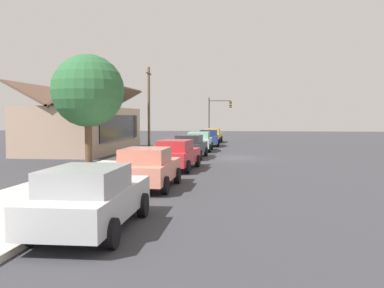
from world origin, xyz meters
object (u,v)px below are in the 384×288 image
object	(u,v)px
car_cherry	(177,154)
utility_pole_wooden	(149,105)
car_navy	(209,138)
traffic_light_main	(218,112)
car_mustard	(212,135)
car_silver	(91,198)
car_seafoam	(199,141)
car_charcoal	(190,146)
car_coral	(148,168)
shade_tree	(88,91)
fire_hydrant_red	(196,140)

from	to	relation	value
car_cherry	utility_pole_wooden	world-z (taller)	utility_pole_wooden
car_navy	traffic_light_main	distance (m)	11.38
car_mustard	traffic_light_main	size ratio (longest dim) A/B	0.83
car_silver	car_seafoam	xyz separation A→B (m)	(25.46, 0.20, -0.00)
car_charcoal	car_seafoam	size ratio (longest dim) A/B	0.99
car_coral	utility_pole_wooden	bearing A→B (deg)	12.86
car_seafoam	utility_pole_wooden	xyz separation A→B (m)	(4.86, 5.34, 3.11)
car_mustard	utility_pole_wooden	distance (m)	10.01
car_seafoam	shade_tree	distance (m)	12.03
car_seafoam	car_navy	xyz separation A→B (m)	(6.23, -0.25, -0.00)
car_navy	car_mustard	size ratio (longest dim) A/B	1.02
car_cherry	car_coral	bearing A→B (deg)	-177.98
car_navy	shade_tree	size ratio (longest dim) A/B	0.67
car_mustard	fire_hydrant_red	distance (m)	3.89
car_navy	shade_tree	world-z (taller)	shade_tree
car_seafoam	traffic_light_main	size ratio (longest dim) A/B	0.93
shade_tree	fire_hydrant_red	world-z (taller)	shade_tree
car_seafoam	car_navy	size ratio (longest dim) A/B	1.09
utility_pole_wooden	car_cherry	bearing A→B (deg)	-162.60
car_silver	car_charcoal	bearing A→B (deg)	-0.81
car_navy	utility_pole_wooden	bearing A→B (deg)	101.09
car_silver	car_cherry	world-z (taller)	same
shade_tree	utility_pole_wooden	world-z (taller)	utility_pole_wooden
traffic_light_main	utility_pole_wooden	xyz separation A→B (m)	(-12.44, 5.66, 0.44)
car_silver	car_charcoal	xyz separation A→B (m)	(19.18, 0.13, -0.00)
utility_pole_wooden	car_coral	bearing A→B (deg)	-167.18
car_seafoam	traffic_light_main	distance (m)	17.50
car_cherry	car_seafoam	distance (m)	12.97
shade_tree	car_coral	bearing A→B (deg)	-147.42
traffic_light_main	car_navy	bearing A→B (deg)	179.61
shade_tree	fire_hydrant_red	size ratio (longest dim) A/B	9.28
car_coral	traffic_light_main	bearing A→B (deg)	-0.30
car_silver	car_coral	size ratio (longest dim) A/B	1.12
car_navy	car_cherry	bearing A→B (deg)	177.25
car_navy	car_seafoam	bearing A→B (deg)	174.96
car_charcoal	traffic_light_main	distance (m)	23.73
shade_tree	car_cherry	bearing A→B (deg)	-116.66
car_navy	fire_hydrant_red	xyz separation A→B (m)	(2.83, 1.59, -0.32)
car_coral	car_seafoam	bearing A→B (deg)	0.37
car_cherry	fire_hydrant_red	distance (m)	22.09
car_navy	shade_tree	distance (m)	17.63
car_cherry	car_mustard	size ratio (longest dim) A/B	1.11
car_coral	car_cherry	distance (m)	6.11
car_silver	traffic_light_main	world-z (taller)	traffic_light_main
car_cherry	utility_pole_wooden	bearing A→B (deg)	20.73
car_navy	utility_pole_wooden	distance (m)	6.54
car_charcoal	car_mustard	distance (m)	18.97
car_silver	car_seafoam	distance (m)	25.46
car_charcoal	car_navy	xyz separation A→B (m)	(12.51, -0.17, -0.00)
car_coral	utility_pole_wooden	world-z (taller)	utility_pole_wooden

